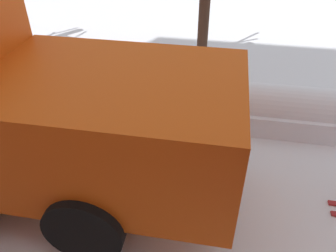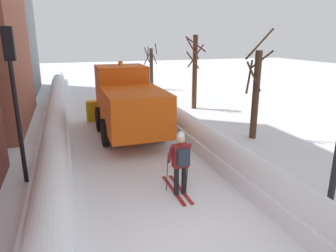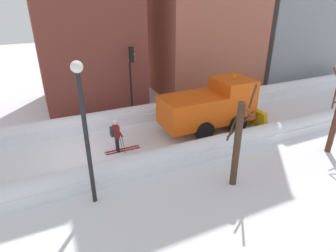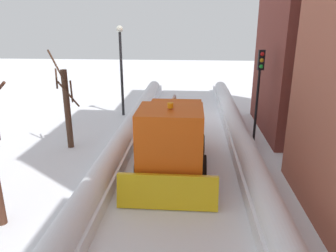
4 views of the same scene
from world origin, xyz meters
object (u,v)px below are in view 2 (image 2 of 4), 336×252
at_px(skier, 181,160).
at_px(bare_tree_near, 256,92).
at_px(plow_truck, 128,102).
at_px(bare_tree_far, 151,67).
at_px(bare_tree_mid, 195,71).
at_px(traffic_light_pole, 13,77).

distance_m(skier, bare_tree_near, 6.04).
bearing_deg(skier, plow_truck, 92.72).
relative_size(plow_truck, bare_tree_far, 1.63).
bearing_deg(skier, bare_tree_mid, 65.05).
distance_m(plow_truck, bare_tree_near, 5.39).
distance_m(traffic_light_pole, bare_tree_mid, 11.40).
distance_m(skier, bare_tree_far, 18.06).
height_order(skier, bare_tree_near, bare_tree_near).
bearing_deg(bare_tree_mid, traffic_light_pole, -139.23).
relative_size(skier, traffic_light_pole, 0.41).
xyz_separation_m(skier, bare_tree_far, (4.04, 17.59, 0.81)).
height_order(bare_tree_mid, bare_tree_far, bare_tree_mid).
xyz_separation_m(plow_truck, bare_tree_near, (4.96, -2.06, 0.49)).
xyz_separation_m(traffic_light_pole, bare_tree_near, (8.78, 1.41, -1.14)).
relative_size(traffic_light_pole, bare_tree_far, 1.21).
height_order(traffic_light_pole, bare_tree_far, traffic_light_pole).
bearing_deg(bare_tree_far, bare_tree_mid, -86.52).
xyz_separation_m(plow_truck, traffic_light_pole, (-3.82, -3.47, 1.64)).
distance_m(plow_truck, traffic_light_pole, 5.42).
bearing_deg(bare_tree_mid, skier, -114.95).
relative_size(bare_tree_mid, bare_tree_far, 1.16).
distance_m(bare_tree_mid, bare_tree_far, 7.91).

